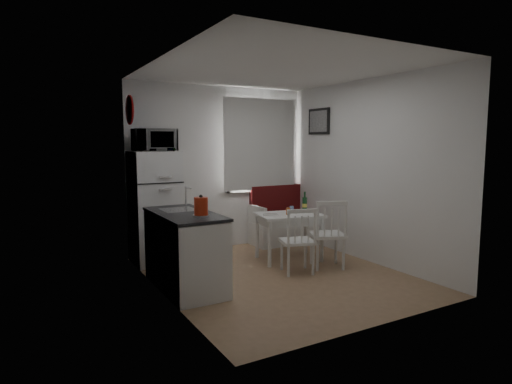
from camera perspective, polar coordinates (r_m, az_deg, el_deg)
floor at (r=5.63m, az=2.94°, el=-11.05°), size 3.00×3.50×0.02m
ceiling at (r=5.44m, az=3.11°, el=16.03°), size 3.00×3.50×0.02m
wall_back at (r=6.92m, az=-4.82°, el=3.21°), size 3.00×0.02×2.60m
wall_front at (r=4.03m, az=16.55°, el=0.50°), size 3.00×0.02×2.60m
wall_left at (r=4.75m, az=-12.42°, el=1.52°), size 0.02×3.50×2.60m
wall_right at (r=6.32m, az=14.57°, el=2.70°), size 0.02×3.50×2.60m
window at (r=7.20m, az=0.35°, el=5.96°), size 1.22×0.06×1.47m
curtain at (r=7.14m, az=0.63°, el=6.35°), size 1.35×0.02×1.50m
kitchen_counter at (r=5.13m, az=-9.47°, el=-7.62°), size 0.62×1.32×1.16m
wall_sign at (r=6.16m, az=-16.42°, el=10.46°), size 0.03×0.40×0.40m
picture_frame at (r=7.13m, az=8.37°, el=9.30°), size 0.04×0.52×0.42m
bench at (r=7.41m, az=4.36°, el=-4.17°), size 1.36×0.52×0.98m
dining_table at (r=6.23m, az=4.42°, el=-3.61°), size 1.01×0.79×0.68m
chair_left at (r=5.57m, az=6.08°, el=-5.54°), size 0.51×0.50×0.47m
chair_right at (r=5.86m, az=10.11°, el=-4.58°), size 0.57×0.57×0.50m
fridge at (r=6.23m, az=-13.31°, el=-2.00°), size 0.64×0.64×1.59m
microwave at (r=6.12m, az=-13.41°, el=6.76°), size 0.56×0.38×0.31m
kettle at (r=4.67m, az=-7.34°, el=-1.92°), size 0.18×0.18×0.24m
wine_bottle at (r=6.48m, az=6.51°, el=-1.24°), size 0.07×0.07×0.29m
drinking_glass_orange at (r=6.14m, az=4.30°, el=-2.56°), size 0.06×0.06×0.10m
drinking_glass_blue at (r=6.29m, az=4.78°, el=-2.33°), size 0.06×0.06×0.10m
plate at (r=6.07m, az=1.97°, el=-3.04°), size 0.22×0.22×0.02m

